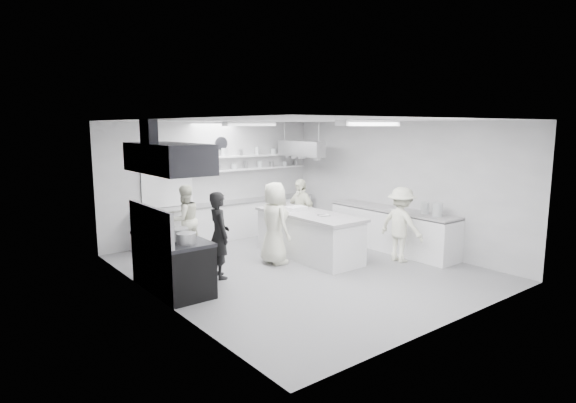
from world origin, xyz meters
TOP-DOWN VIEW (x-y plane):
  - floor at (0.00, 0.00)m, footprint 6.00×7.00m
  - ceiling at (0.00, 0.00)m, footprint 6.00×7.00m
  - wall_back at (0.00, 3.50)m, footprint 6.00×0.04m
  - wall_front at (0.00, -3.50)m, footprint 6.00×0.04m
  - wall_left at (-3.00, 0.00)m, footprint 0.04×7.00m
  - wall_right at (3.00, 0.00)m, footprint 0.04×7.00m
  - stove at (-2.60, 0.40)m, footprint 0.80×1.80m
  - exhaust_hood at (-2.60, 0.40)m, footprint 0.85×2.00m
  - back_counter at (0.30, 3.20)m, footprint 5.00×0.60m
  - shelf_lower at (0.70, 3.37)m, footprint 4.20×0.26m
  - shelf_upper at (0.70, 3.37)m, footprint 4.20×0.26m
  - pass_through_window at (-1.30, 3.48)m, footprint 1.30×0.04m
  - wall_clock at (0.20, 3.46)m, footprint 0.32×0.05m
  - right_counter at (2.65, -0.20)m, footprint 0.74×3.30m
  - pot_rack at (2.00, 2.40)m, footprint 0.30×1.60m
  - light_fixture_front at (0.00, -1.80)m, footprint 1.30×0.25m
  - light_fixture_rear at (0.00, 1.80)m, footprint 1.30×0.25m
  - prep_island at (0.68, 0.51)m, footprint 0.97×2.59m
  - stove_pot at (-2.60, 0.18)m, footprint 0.41×0.41m
  - cook_stove at (-1.59, 0.48)m, footprint 0.51×0.68m
  - cook_back at (-1.37, 2.43)m, footprint 0.81×0.65m
  - cook_island_left at (-0.19, 0.60)m, footprint 0.60×0.88m
  - cook_island_right at (1.18, 1.41)m, footprint 0.43×0.97m
  - cook_right at (2.03, -0.95)m, footprint 0.64×1.06m
  - bowl_island_a at (0.72, 0.08)m, footprint 0.30×0.30m
  - bowl_island_b at (0.91, 0.68)m, footprint 0.21×0.21m
  - bowl_right at (2.44, -0.32)m, footprint 0.25×0.25m

SIDE VIEW (x-z plane):
  - floor at x=0.00m, z-range -0.02..0.00m
  - stove at x=-2.60m, z-range 0.00..0.90m
  - back_counter at x=0.30m, z-range 0.00..0.92m
  - right_counter at x=2.65m, z-range 0.00..0.94m
  - prep_island at x=0.68m, z-range 0.00..0.95m
  - cook_back at x=-1.37m, z-range 0.00..1.59m
  - cook_right at x=2.03m, z-range 0.00..1.61m
  - cook_island_right at x=1.18m, z-range 0.00..1.64m
  - cook_stove at x=-1.59m, z-range 0.00..1.67m
  - cook_island_left at x=-0.19m, z-range 0.00..1.74m
  - bowl_right at x=2.44m, z-range 0.94..1.00m
  - bowl_island_b at x=0.91m, z-range 0.95..1.01m
  - bowl_island_a at x=0.72m, z-range 0.95..1.02m
  - stove_pot at x=-2.60m, z-range 0.91..1.16m
  - pass_through_window at x=-1.30m, z-range 0.95..1.95m
  - wall_back at x=0.00m, z-range 0.00..3.00m
  - wall_front at x=0.00m, z-range 0.00..3.00m
  - wall_left at x=-3.00m, z-range 0.00..3.00m
  - wall_right at x=3.00m, z-range 0.00..3.00m
  - shelf_lower at x=0.70m, z-range 1.73..1.77m
  - shelf_upper at x=0.70m, z-range 2.08..2.12m
  - pot_rack at x=2.00m, z-range 2.10..2.50m
  - exhaust_hood at x=-2.60m, z-range 2.10..2.60m
  - wall_clock at x=0.20m, z-range 2.29..2.61m
  - light_fixture_front at x=0.00m, z-range 2.89..2.99m
  - light_fixture_rear at x=0.00m, z-range 2.89..2.99m
  - ceiling at x=0.00m, z-range 3.00..3.02m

